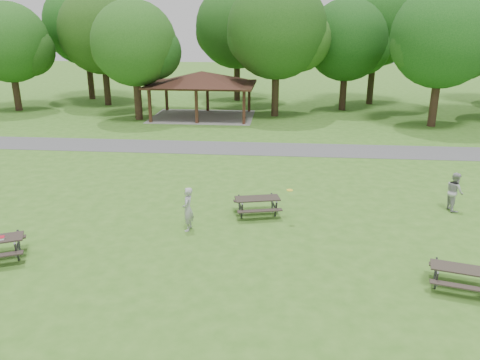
# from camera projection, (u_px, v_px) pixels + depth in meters

# --- Properties ---
(ground) EXTENTS (160.00, 160.00, 0.00)m
(ground) POSITION_uv_depth(u_px,v_px,m) (201.00, 251.00, 16.20)
(ground) COLOR #3C7020
(ground) RESTS_ON ground
(asphalt_path) EXTENTS (120.00, 3.20, 0.02)m
(asphalt_path) POSITION_uv_depth(u_px,v_px,m) (239.00, 148.00, 29.40)
(asphalt_path) COLOR #4F4F51
(asphalt_path) RESTS_ON ground
(pavilion) EXTENTS (8.60, 7.01, 3.76)m
(pavilion) POSITION_uv_depth(u_px,v_px,m) (202.00, 80.00, 38.20)
(pavilion) COLOR #351F13
(pavilion) RESTS_ON ground
(tree_row_b) EXTENTS (7.14, 6.80, 9.28)m
(tree_row_b) POSITION_uv_depth(u_px,v_px,m) (10.00, 45.00, 40.29)
(tree_row_b) COLOR #2F1E15
(tree_row_b) RESTS_ON ground
(tree_row_c) EXTENTS (8.19, 7.80, 10.67)m
(tree_row_c) POSITION_uv_depth(u_px,v_px,m) (103.00, 34.00, 42.70)
(tree_row_c) COLOR black
(tree_row_c) RESTS_ON ground
(tree_row_d) EXTENTS (6.93, 6.60, 9.27)m
(tree_row_d) POSITION_uv_depth(u_px,v_px,m) (135.00, 46.00, 36.38)
(tree_row_d) COLOR #301F15
(tree_row_d) RESTS_ON ground
(tree_row_e) EXTENTS (8.40, 8.00, 11.02)m
(tree_row_e) POSITION_uv_depth(u_px,v_px,m) (278.00, 32.00, 37.44)
(tree_row_e) COLOR black
(tree_row_e) RESTS_ON ground
(tree_row_f) EXTENTS (7.35, 7.00, 9.55)m
(tree_row_f) POSITION_uv_depth(u_px,v_px,m) (347.00, 43.00, 40.52)
(tree_row_f) COLOR black
(tree_row_f) RESTS_ON ground
(tree_row_g) EXTENTS (7.77, 7.40, 10.25)m
(tree_row_g) POSITION_uv_depth(u_px,v_px,m) (444.00, 40.00, 33.70)
(tree_row_g) COLOR #321F16
(tree_row_g) RESTS_ON ground
(tree_deep_a) EXTENTS (8.40, 8.00, 11.38)m
(tree_deep_a) POSITION_uv_depth(u_px,v_px,m) (86.00, 26.00, 46.07)
(tree_deep_a) COLOR black
(tree_deep_a) RESTS_ON ground
(tree_deep_b) EXTENTS (8.40, 8.00, 11.13)m
(tree_deep_b) POSITION_uv_depth(u_px,v_px,m) (238.00, 29.00, 45.30)
(tree_deep_b) COLOR black
(tree_deep_b) RESTS_ON ground
(tree_deep_c) EXTENTS (8.82, 8.40, 11.90)m
(tree_deep_c) POSITION_uv_depth(u_px,v_px,m) (377.00, 23.00, 43.04)
(tree_deep_c) COLOR black
(tree_deep_c) RESTS_ON ground
(picnic_table_middle) EXTENTS (2.09, 1.82, 0.78)m
(picnic_table_middle) POSITION_uv_depth(u_px,v_px,m) (257.00, 202.00, 19.07)
(picnic_table_middle) COLOR #2A241E
(picnic_table_middle) RESTS_ON ground
(picnic_table_far) EXTENTS (1.97, 1.73, 0.73)m
(picnic_table_far) POSITION_uv_depth(u_px,v_px,m) (460.00, 273.00, 13.75)
(picnic_table_far) COLOR #2E2721
(picnic_table_far) RESTS_ON ground
(frisbee_in_flight) EXTENTS (0.27, 0.27, 0.02)m
(frisbee_in_flight) POSITION_uv_depth(u_px,v_px,m) (290.00, 190.00, 18.13)
(frisbee_in_flight) COLOR yellow
(frisbee_in_flight) RESTS_ON ground
(frisbee_thrower) EXTENTS (0.43, 0.64, 1.71)m
(frisbee_thrower) POSITION_uv_depth(u_px,v_px,m) (188.00, 209.00, 17.60)
(frisbee_thrower) COLOR #A6A6A9
(frisbee_thrower) RESTS_ON ground
(frisbee_catcher) EXTENTS (0.74, 0.89, 1.65)m
(frisbee_catcher) POSITION_uv_depth(u_px,v_px,m) (455.00, 192.00, 19.53)
(frisbee_catcher) COLOR #A7A7A9
(frisbee_catcher) RESTS_ON ground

